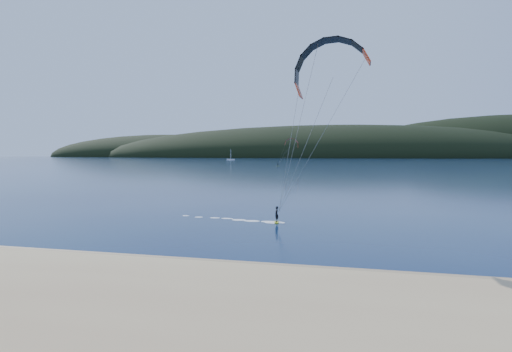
{
  "coord_description": "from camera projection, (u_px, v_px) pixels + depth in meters",
  "views": [
    {
      "loc": [
        9.31,
        -18.67,
        6.55
      ],
      "look_at": [
        2.17,
        10.0,
        5.0
      ],
      "focal_mm": 29.97,
      "sensor_mm": 36.0,
      "label": 1
    }
  ],
  "objects": [
    {
      "name": "ground",
      "position": [
        163.0,
        289.0,
        20.68
      ],
      "size": [
        1800.0,
        1800.0,
        0.0
      ],
      "primitive_type": "plane",
      "color": "#071539",
      "rests_on": "ground"
    },
    {
      "name": "wet_sand",
      "position": [
        197.0,
        264.0,
        25.04
      ],
      "size": [
        220.0,
        2.5,
        0.1
      ],
      "color": "olive",
      "rests_on": "ground"
    },
    {
      "name": "headland",
      "position": [
        357.0,
        157.0,
        742.75
      ],
      "size": [
        1200.0,
        310.0,
        140.0
      ],
      "color": "black",
      "rests_on": "ground"
    },
    {
      "name": "kitesurfer_near",
      "position": [
        326.0,
        88.0,
        33.04
      ],
      "size": [
        19.55,
        9.06,
        15.29
      ],
      "color": "#B3C016",
      "rests_on": "ground"
    },
    {
      "name": "kitesurfer_far",
      "position": [
        291.0,
        146.0,
        218.5
      ],
      "size": [
        12.15,
        4.9,
        13.44
      ],
      "color": "#B3C016",
      "rests_on": "ground"
    },
    {
      "name": "sailboat",
      "position": [
        231.0,
        159.0,
        436.11
      ],
      "size": [
        8.41,
        5.22,
        11.7
      ],
      "color": "white",
      "rests_on": "ground"
    }
  ]
}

